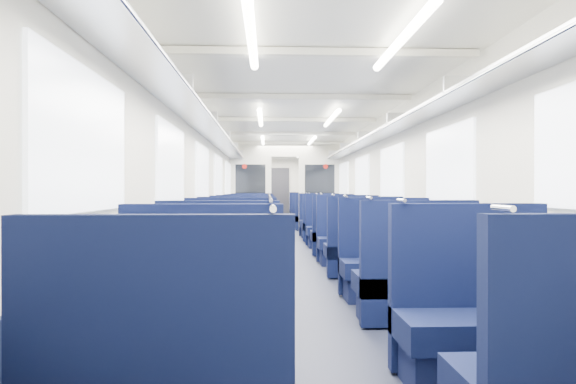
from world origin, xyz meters
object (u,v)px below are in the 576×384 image
(seat_4, at_px, (220,289))
(seat_20, at_px, (254,219))
(seat_15, at_px, (330,230))
(seat_17, at_px, (324,226))
(seat_13, at_px, (339,236))
(seat_14, at_px, (248,231))
(seat_25, at_px, (306,214))
(seat_11, at_px, (349,242))
(bulkhead, at_px, (285,187))
(seat_6, at_px, (230,268))
(seat_9, at_px, (363,251))
(end_door, at_px, (279,194))
(seat_18, at_px, (252,223))
(seat_16, at_px, (250,226))
(seat_12, at_px, (245,237))
(seat_22, at_px, (255,216))
(seat_5, at_px, (414,285))
(seat_10, at_px, (242,244))
(seat_19, at_px, (320,223))
(seat_7, at_px, (386,267))
(seat_23, at_px, (309,216))
(seat_21, at_px, (312,218))
(seat_24, at_px, (256,214))
(seat_8, at_px, (237,253))
(seat_2, at_px, (199,330))
(seat_27, at_px, (303,213))
(seat_26, at_px, (257,213))

(seat_4, distance_m, seat_20, 10.05)
(seat_4, relative_size, seat_15, 1.00)
(seat_15, bearing_deg, seat_17, 90.00)
(seat_13, relative_size, seat_14, 1.00)
(seat_25, bearing_deg, seat_11, -90.00)
(bulkhead, distance_m, seat_14, 2.91)
(seat_6, distance_m, seat_9, 2.12)
(end_door, xyz_separation_m, seat_18, (-0.83, -6.87, -0.66))
(seat_11, height_order, seat_13, same)
(seat_6, height_order, seat_16, same)
(seat_20, bearing_deg, seat_18, -90.00)
(seat_12, xyz_separation_m, seat_15, (1.66, 1.31, 0.00))
(seat_22, bearing_deg, seat_25, 38.14)
(seat_6, distance_m, seat_18, 6.99)
(seat_11, relative_size, seat_22, 1.00)
(seat_25, bearing_deg, seat_17, -90.00)
(end_door, relative_size, seat_5, 1.81)
(seat_10, xyz_separation_m, seat_25, (1.66, 9.14, 0.00))
(seat_19, bearing_deg, seat_15, -90.00)
(seat_7, bearing_deg, seat_6, -179.34)
(seat_15, height_order, seat_16, same)
(seat_4, xyz_separation_m, seat_23, (1.66, 11.23, 0.00))
(bulkhead, xyz_separation_m, seat_4, (-0.83, -8.45, -0.89))
(seat_5, distance_m, seat_15, 5.78)
(seat_10, relative_size, seat_21, 1.00)
(seat_12, bearing_deg, seat_11, -30.78)
(bulkhead, xyz_separation_m, seat_23, (0.83, 2.78, -0.89))
(seat_12, height_order, seat_24, same)
(seat_5, distance_m, seat_9, 2.31)
(seat_25, bearing_deg, seat_19, -90.00)
(seat_21, bearing_deg, seat_18, -130.44)
(seat_18, bearing_deg, seat_10, -90.00)
(seat_9, relative_size, seat_18, 1.00)
(seat_8, distance_m, seat_14, 3.53)
(seat_9, relative_size, seat_19, 1.00)
(seat_4, distance_m, seat_18, 8.08)
(seat_2, distance_m, seat_27, 14.90)
(seat_21, xyz_separation_m, seat_23, (0.00, 1.21, 0.00))
(seat_7, xyz_separation_m, seat_14, (-1.66, 4.70, 0.00))
(seat_25, bearing_deg, seat_16, -106.74)
(seat_12, xyz_separation_m, seat_27, (1.66, 9.00, 0.00))
(seat_6, height_order, seat_17, same)
(seat_9, height_order, seat_20, same)
(seat_12, bearing_deg, seat_10, -90.00)
(seat_13, bearing_deg, seat_26, 100.38)
(seat_6, distance_m, seat_24, 11.40)
(seat_4, relative_size, seat_6, 1.00)
(seat_7, bearing_deg, seat_16, 105.76)
(seat_23, xyz_separation_m, seat_25, (0.00, 1.28, 0.00))
(end_door, xyz_separation_m, seat_9, (0.83, -12.53, -0.66))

